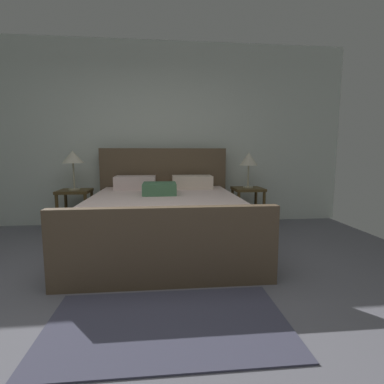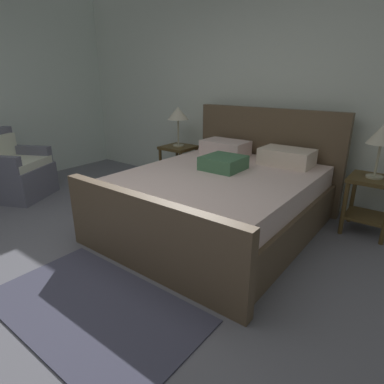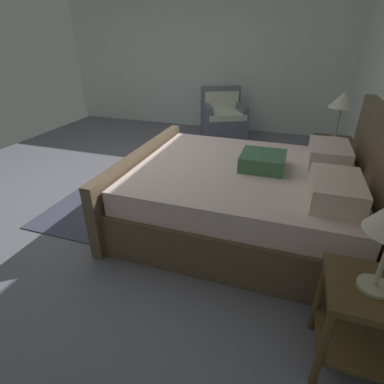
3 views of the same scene
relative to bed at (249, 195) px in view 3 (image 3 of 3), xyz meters
name	(u,v)px [view 3 (image 3 of 3)]	position (x,y,z in m)	size (l,w,h in m)	color
ground_plane	(126,191)	(-0.30, -1.56, -0.36)	(6.31, 5.54, 0.02)	slate
wall_side_left	(201,53)	(-3.51, -1.56, 1.06)	(0.12, 5.66, 2.82)	silver
bed	(249,195)	(0.00, 0.00, 0.00)	(1.91, 2.25, 1.19)	brown
nightstand_right	(363,315)	(1.27, 0.80, 0.06)	(0.44, 0.44, 0.60)	brown
nightstand_left	(330,155)	(-1.27, 0.81, 0.06)	(0.44, 0.44, 0.60)	brown
table_lamp_left	(343,101)	(-1.27, 0.81, 0.70)	(0.30, 0.30, 0.56)	#B7B293
armchair	(223,120)	(-2.73, -0.90, 0.00)	(0.97, 0.97, 0.90)	slate
area_rug	(104,199)	(0.00, -1.68, -0.34)	(1.59, 0.90, 0.01)	#434459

